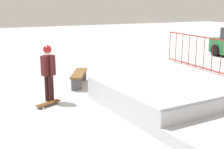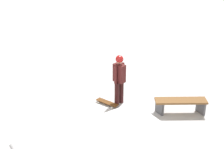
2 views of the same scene
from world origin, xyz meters
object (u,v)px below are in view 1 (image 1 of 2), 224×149
skate_ramp (168,102)px  park_bench (79,76)px  skateboard (48,103)px  skater (48,69)px

skate_ramp → park_bench: 3.92m
skate_ramp → park_bench: (-3.71, -1.27, 0.04)m
skate_ramp → skateboard: skate_ramp is taller
skater → park_bench: 2.10m
skater → skateboard: bearing=-128.3°
skater → skate_ramp: bearing=-59.6°
skate_ramp → park_bench: skate_ramp is taller
skate_ramp → skater: bearing=-135.9°
skater → skateboard: 1.01m
skate_ramp → skateboard: bearing=-129.6°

